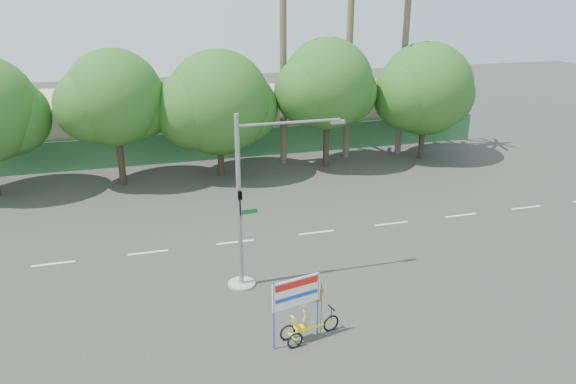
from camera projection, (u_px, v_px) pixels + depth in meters
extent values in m
plane|color=#33302D|center=(334.00, 330.00, 19.63)|extent=(120.00, 120.00, 0.00)
cube|color=#336B3D|center=(227.00, 145.00, 38.68)|extent=(38.00, 0.08, 2.00)
cube|color=#B8AC93|center=(76.00, 125.00, 39.85)|extent=(12.00, 8.00, 4.00)
cube|color=#B8AC93|center=(316.00, 113.00, 44.51)|extent=(14.00, 8.00, 3.60)
sphere|color=#2C5A1A|center=(11.00, 117.00, 31.39)|extent=(4.32, 4.32, 4.32)
cylinder|color=#473828|center=(120.00, 154.00, 33.44)|extent=(0.40, 0.40, 3.74)
sphere|color=#2C5A1A|center=(114.00, 97.00, 32.26)|extent=(5.60, 5.60, 5.60)
sphere|color=#2C5A1A|center=(138.00, 105.00, 33.06)|extent=(4.03, 4.03, 4.03)
sphere|color=#2C5A1A|center=(92.00, 105.00, 31.83)|extent=(4.26, 4.26, 4.26)
cylinder|color=#473828|center=(220.00, 150.00, 35.04)|extent=(0.40, 0.40, 3.30)
sphere|color=#2C5A1A|center=(218.00, 102.00, 34.00)|extent=(6.40, 6.40, 6.40)
sphere|color=#2C5A1A|center=(241.00, 109.00, 34.82)|extent=(4.61, 4.61, 4.61)
sphere|color=#2C5A1A|center=(195.00, 110.00, 33.51)|extent=(4.86, 4.86, 4.86)
cylinder|color=#473828|center=(326.00, 138.00, 36.73)|extent=(0.40, 0.40, 3.87)
sphere|color=#2C5A1A|center=(328.00, 84.00, 35.51)|extent=(5.80, 5.80, 5.80)
sphere|color=#2C5A1A|center=(345.00, 92.00, 36.32)|extent=(4.18, 4.18, 4.18)
sphere|color=#2C5A1A|center=(309.00, 91.00, 35.07)|extent=(4.41, 4.41, 4.41)
cylinder|color=#473828|center=(422.00, 134.00, 38.59)|extent=(0.40, 0.40, 3.43)
sphere|color=#2C5A1A|center=(426.00, 88.00, 37.51)|extent=(6.20, 6.20, 6.20)
sphere|color=#2C5A1A|center=(442.00, 95.00, 38.32)|extent=(4.46, 4.46, 4.46)
sphere|color=#2C5A1A|center=(409.00, 95.00, 37.03)|extent=(4.71, 4.71, 4.71)
cylinder|color=#70604C|center=(350.00, 32.00, 36.31)|extent=(0.44, 0.44, 17.00)
cylinder|color=#70604C|center=(405.00, 46.00, 37.68)|extent=(0.44, 0.44, 15.00)
cylinder|color=#70604C|center=(283.00, 58.00, 35.69)|extent=(0.44, 0.44, 14.00)
cylinder|color=gray|center=(242.00, 284.00, 22.58)|extent=(1.10, 1.10, 0.10)
cylinder|color=gray|center=(239.00, 204.00, 21.38)|extent=(0.18, 0.18, 7.00)
cylinder|color=gray|center=(290.00, 123.00, 20.84)|extent=(4.00, 0.10, 0.10)
cube|color=gray|center=(337.00, 122.00, 21.35)|extent=(0.55, 0.20, 0.12)
imported|color=black|center=(240.00, 204.00, 21.15)|extent=(0.16, 0.20, 1.00)
cube|color=#14662D|center=(248.00, 212.00, 21.60)|extent=(0.70, 0.04, 0.18)
torus|color=black|center=(331.00, 323.00, 19.54)|extent=(0.63, 0.21, 0.63)
torus|color=black|center=(288.00, 333.00, 19.05)|extent=(0.59, 0.20, 0.59)
torus|color=black|center=(295.00, 341.00, 18.62)|extent=(0.59, 0.20, 0.59)
cube|color=yellow|center=(311.00, 328.00, 19.17)|extent=(1.56, 0.41, 0.06)
cube|color=yellow|center=(291.00, 336.00, 18.83)|extent=(0.18, 0.56, 0.05)
cube|color=yellow|center=(302.00, 328.00, 18.95)|extent=(0.54, 0.49, 0.06)
cube|color=yellow|center=(296.00, 323.00, 18.75)|extent=(0.29, 0.43, 0.50)
cylinder|color=black|center=(331.00, 314.00, 19.41)|extent=(0.03, 0.03, 0.51)
cube|color=black|center=(331.00, 308.00, 19.33)|extent=(0.13, 0.42, 0.04)
imported|color=#CCB284|center=(306.00, 318.00, 18.89)|extent=(0.32, 0.41, 1.01)
cylinder|color=blue|center=(274.00, 316.00, 18.20)|extent=(0.06, 0.06, 2.52)
cylinder|color=blue|center=(318.00, 303.00, 18.95)|extent=(0.06, 0.06, 2.52)
cube|color=white|center=(296.00, 292.00, 18.35)|extent=(1.74, 0.44, 1.03)
cube|color=red|center=(297.00, 284.00, 18.21)|extent=(1.55, 0.37, 0.24)
cube|color=blue|center=(297.00, 296.00, 18.37)|extent=(1.55, 0.37, 0.13)
cylinder|color=black|center=(321.00, 309.00, 19.11)|extent=(0.02, 0.02, 1.96)
cube|color=red|center=(313.00, 296.00, 18.75)|extent=(0.81, 0.20, 0.61)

